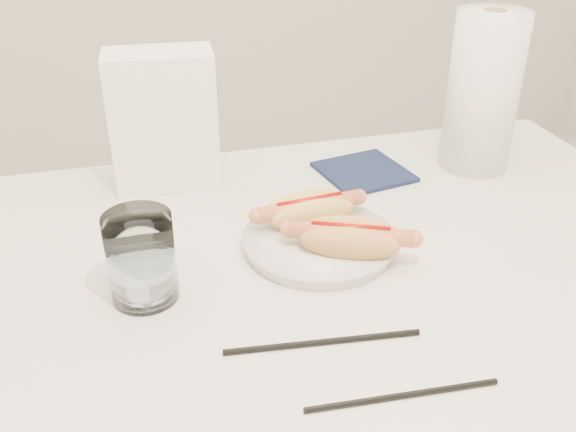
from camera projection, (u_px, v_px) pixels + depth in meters
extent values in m
cube|color=silver|center=(303.00, 282.00, 0.85)|extent=(1.20, 0.80, 0.04)
cylinder|color=silver|center=(487.00, 296.00, 1.45)|extent=(0.04, 0.04, 0.71)
cylinder|color=silver|center=(319.00, 243.00, 0.88)|extent=(0.25, 0.25, 0.02)
ellipsoid|color=#EFC05F|center=(313.00, 214.00, 0.89)|extent=(0.13, 0.04, 0.04)
ellipsoid|color=#EFC05F|center=(305.00, 205.00, 0.92)|extent=(0.13, 0.04, 0.04)
ellipsoid|color=#EFC05F|center=(309.00, 216.00, 0.91)|extent=(0.12, 0.06, 0.02)
cylinder|color=#DF7C4E|center=(309.00, 206.00, 0.90)|extent=(0.16, 0.04, 0.02)
cylinder|color=#990A05|center=(309.00, 200.00, 0.90)|extent=(0.10, 0.02, 0.01)
ellipsoid|color=#E49D59|center=(349.00, 243.00, 0.82)|extent=(0.13, 0.08, 0.04)
ellipsoid|color=#E49D59|center=(351.00, 232.00, 0.85)|extent=(0.13, 0.08, 0.04)
ellipsoid|color=#E49D59|center=(350.00, 244.00, 0.84)|extent=(0.13, 0.09, 0.02)
cylinder|color=#E97252|center=(350.00, 234.00, 0.83)|extent=(0.16, 0.09, 0.02)
cylinder|color=#990A05|center=(351.00, 227.00, 0.83)|extent=(0.10, 0.05, 0.01)
cylinder|color=silver|center=(141.00, 258.00, 0.76)|extent=(0.08, 0.08, 0.11)
cylinder|color=black|center=(403.00, 395.00, 0.64)|extent=(0.20, 0.02, 0.01)
cylinder|color=black|center=(323.00, 342.00, 0.71)|extent=(0.22, 0.03, 0.01)
cube|color=white|center=(164.00, 121.00, 1.01)|extent=(0.17, 0.10, 0.22)
cube|color=#121B3A|center=(364.00, 172.00, 1.09)|extent=(0.16, 0.16, 0.01)
cylinder|color=white|center=(483.00, 92.00, 1.06)|extent=(0.13, 0.13, 0.26)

